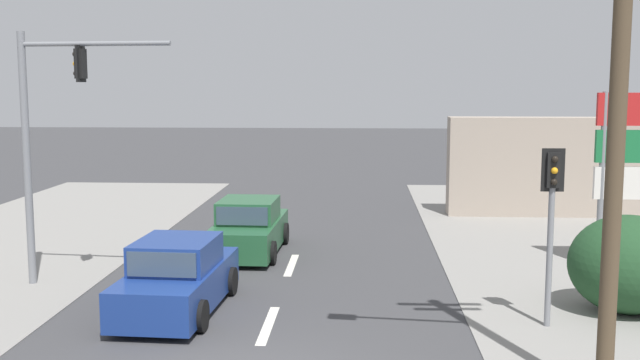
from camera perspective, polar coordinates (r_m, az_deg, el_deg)
The scene contains 10 objects.
lane_dash_mid at distance 15.27m, azimuth -3.97°, elevation -10.96°, with size 0.20×2.40×0.01m, color silver.
lane_dash_far at distance 20.05m, azimuth -2.18°, elevation -6.48°, with size 0.20×2.40×0.01m, color silver.
utility_pole_foreground_right at distance 11.58m, azimuth 21.25°, elevation 8.80°, with size 3.78×0.57×9.65m.
traffic_signal_mast at distance 18.64m, azimuth -20.10°, elevation 3.94°, with size 3.68×0.47×6.00m.
pedestal_signal_right_kerb at distance 15.21m, azimuth 17.23°, elevation -1.97°, with size 0.44×0.29×3.56m.
shopping_plaza_sign at distance 20.85m, azimuth 22.98°, elevation 1.78°, with size 2.10×0.16×4.60m.
roadside_bush at distance 17.02m, azimuth 22.85°, elevation -6.19°, with size 2.60×2.22×2.08m.
shopfront_wall_far at distance 29.02m, azimuth 21.58°, elevation 0.91°, with size 12.00×1.00×3.60m, color #A39384.
sedan_crossing_left at distance 16.24m, azimuth -10.81°, elevation -7.38°, with size 2.06×4.32×1.56m.
sedan_oncoming_mid at distance 21.37m, azimuth -5.43°, elevation -3.72°, with size 1.98×4.28×1.56m.
Camera 1 is at (1.85, -11.38, 4.79)m, focal length 42.00 mm.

